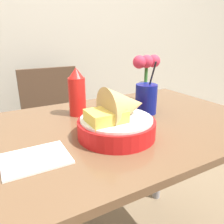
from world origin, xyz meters
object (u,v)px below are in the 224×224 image
at_px(flower_vase, 146,73).
at_px(drink_cup, 146,100).
at_px(chair_far_window, 55,120).
at_px(food_basket, 119,119).
at_px(ketchup_bottle, 77,93).

bearing_deg(flower_vase, drink_cup, -126.10).
xyz_separation_m(chair_far_window, food_basket, (-0.00, -0.88, 0.30)).
bearing_deg(ketchup_bottle, drink_cup, -24.43).
height_order(food_basket, ketchup_bottle, ketchup_bottle).
bearing_deg(drink_cup, chair_far_window, 105.92).
bearing_deg(ketchup_bottle, flower_vase, 2.85).
xyz_separation_m(chair_far_window, ketchup_bottle, (-0.05, -0.62, 0.34)).
xyz_separation_m(food_basket, drink_cup, (0.22, 0.14, -0.00)).
relative_size(chair_far_window, food_basket, 3.43).
bearing_deg(drink_cup, ketchup_bottle, 155.57).
distance_m(ketchup_bottle, drink_cup, 0.29).
relative_size(chair_far_window, flower_vase, 3.81).
height_order(chair_far_window, ketchup_bottle, ketchup_bottle).
distance_m(drink_cup, flower_vase, 0.19).
height_order(chair_far_window, food_basket, food_basket).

